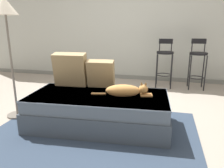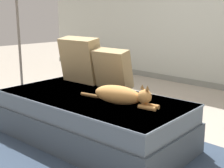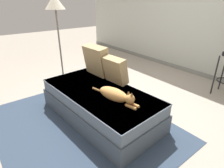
# 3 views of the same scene
# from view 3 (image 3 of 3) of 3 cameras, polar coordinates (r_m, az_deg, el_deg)

# --- Properties ---
(ground_plane) EXTENTS (16.00, 16.00, 0.00)m
(ground_plane) POSITION_cam_3_polar(r_m,az_deg,el_deg) (2.93, 2.85, -7.08)
(ground_plane) COLOR #A89E8E
(ground_plane) RESTS_ON ground
(wall_back_panel) EXTENTS (8.00, 0.10, 2.60)m
(wall_back_panel) POSITION_cam_3_polar(r_m,az_deg,el_deg) (4.33, 27.96, 18.85)
(wall_back_panel) COLOR #B7BCB2
(wall_back_panel) RESTS_ON ground
(wall_baseboard_trim) EXTENTS (8.00, 0.02, 0.09)m
(wall_baseboard_trim) POSITION_cam_3_polar(r_m,az_deg,el_deg) (4.53, 24.54, 3.08)
(wall_baseboard_trim) COLOR gray
(wall_baseboard_trim) RESTS_ON ground
(area_rug) EXTENTS (2.44, 1.96, 0.01)m
(area_rug) POSITION_cam_3_polar(r_m,az_deg,el_deg) (2.60, -9.22, -11.92)
(area_rug) COLOR #334256
(area_rug) RESTS_ON ground
(couch) EXTENTS (1.79, 0.97, 0.42)m
(couch) POSITION_cam_3_polar(r_m,az_deg,el_deg) (2.61, -3.77, -5.95)
(couch) COLOR #44505B
(couch) RESTS_ON ground
(throw_pillow_corner) EXTENTS (0.47, 0.26, 0.47)m
(throw_pillow_corner) POSITION_cam_3_polar(r_m,az_deg,el_deg) (2.97, -4.70, 7.19)
(throw_pillow_corner) COLOR tan
(throw_pillow_corner) RESTS_ON couch
(throw_pillow_middle) EXTENTS (0.38, 0.23, 0.39)m
(throw_pillow_middle) POSITION_cam_3_polar(r_m,az_deg,el_deg) (2.66, 1.02, 4.24)
(throw_pillow_middle) COLOR tan
(throw_pillow_middle) RESTS_ON couch
(cat) EXTENTS (0.74, 0.25, 0.19)m
(cat) POSITION_cam_3_polar(r_m,az_deg,el_deg) (2.24, 1.06, -3.31)
(cat) COLOR tan
(cat) RESTS_ON couch
(floor_lamp) EXTENTS (0.32, 0.32, 1.60)m
(floor_lamp) POSITION_cam_3_polar(r_m,az_deg,el_deg) (3.35, -16.76, 20.40)
(floor_lamp) COLOR slate
(floor_lamp) RESTS_ON ground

